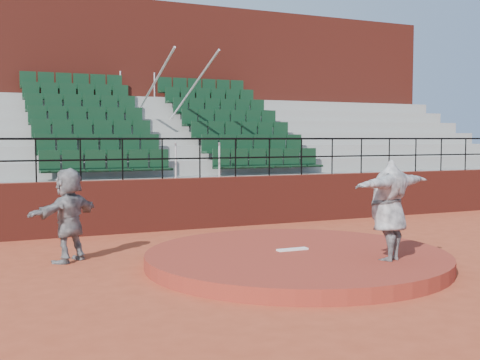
# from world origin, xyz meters

# --- Properties ---
(ground) EXTENTS (90.00, 90.00, 0.00)m
(ground) POSITION_xyz_m (0.00, 0.00, 0.00)
(ground) COLOR #A43F25
(ground) RESTS_ON ground
(pitchers_mound) EXTENTS (5.50, 5.50, 0.25)m
(pitchers_mound) POSITION_xyz_m (0.00, 0.00, 0.12)
(pitchers_mound) COLOR maroon
(pitchers_mound) RESTS_ON ground
(pitching_rubber) EXTENTS (0.60, 0.15, 0.03)m
(pitching_rubber) POSITION_xyz_m (0.00, 0.15, 0.27)
(pitching_rubber) COLOR white
(pitching_rubber) RESTS_ON pitchers_mound
(boundary_wall) EXTENTS (24.00, 0.30, 1.30)m
(boundary_wall) POSITION_xyz_m (0.00, 5.00, 0.65)
(boundary_wall) COLOR maroon
(boundary_wall) RESTS_ON ground
(wall_railing) EXTENTS (24.04, 0.05, 1.03)m
(wall_railing) POSITION_xyz_m (0.00, 5.00, 2.03)
(wall_railing) COLOR black
(wall_railing) RESTS_ON boundary_wall
(seating_deck) EXTENTS (24.00, 5.97, 4.63)m
(seating_deck) POSITION_xyz_m (0.00, 8.65, 1.44)
(seating_deck) COLOR gray
(seating_deck) RESTS_ON ground
(press_box_facade) EXTENTS (24.00, 3.00, 7.10)m
(press_box_facade) POSITION_xyz_m (0.00, 12.60, 3.55)
(press_box_facade) COLOR maroon
(press_box_facade) RESTS_ON ground
(pitcher) EXTENTS (2.16, 1.26, 1.70)m
(pitcher) POSITION_xyz_m (1.03, -1.32, 1.10)
(pitcher) COLOR black
(pitcher) RESTS_ON pitchers_mound
(fielder) EXTENTS (1.61, 1.41, 1.76)m
(fielder) POSITION_xyz_m (-3.73, 2.04, 0.88)
(fielder) COLOR black
(fielder) RESTS_ON ground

